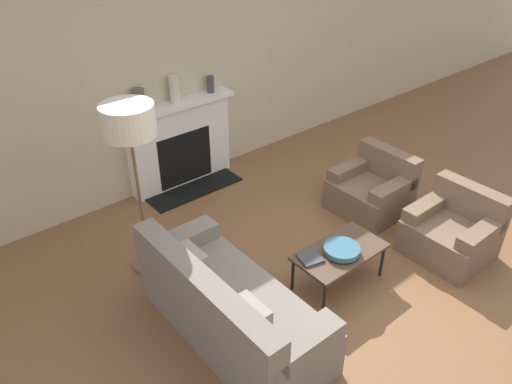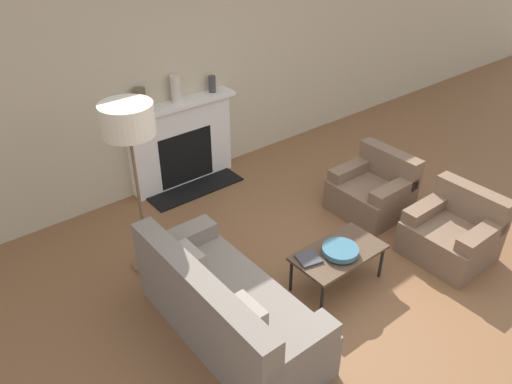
{
  "view_description": "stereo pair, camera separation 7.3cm",
  "coord_description": "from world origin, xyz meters",
  "px_view_note": "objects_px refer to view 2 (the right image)",
  "views": [
    {
      "loc": [
        -3.09,
        -2.19,
        3.45
      ],
      "look_at": [
        -0.07,
        1.48,
        0.45
      ],
      "focal_mm": 35.0,
      "sensor_mm": 36.0,
      "label": 1
    },
    {
      "loc": [
        -3.04,
        -2.24,
        3.45
      ],
      "look_at": [
        -0.07,
        1.48,
        0.45
      ],
      "focal_mm": 35.0,
      "sensor_mm": 36.0,
      "label": 2
    }
  ],
  "objects_px": {
    "floor_lamp": "(129,129)",
    "mantel_vase_left": "(140,100)",
    "mantel_vase_center_right": "(212,84)",
    "armchair_near": "(453,233)",
    "couch": "(226,308)",
    "mantel_vase_center_left": "(176,89)",
    "armchair_far": "(373,190)",
    "bowl": "(340,250)",
    "book": "(309,259)",
    "fireplace": "(182,144)",
    "coffee_table": "(338,254)"
  },
  "relations": [
    {
      "from": "coffee_table",
      "to": "mantel_vase_left",
      "type": "bearing_deg",
      "value": 102.98
    },
    {
      "from": "armchair_near",
      "to": "mantel_vase_center_right",
      "type": "xyz_separation_m",
      "value": [
        -0.9,
        3.1,
        0.96
      ]
    },
    {
      "from": "armchair_near",
      "to": "book",
      "type": "distance_m",
      "value": 1.7
    },
    {
      "from": "couch",
      "to": "armchair_near",
      "type": "distance_m",
      "value": 2.6
    },
    {
      "from": "fireplace",
      "to": "coffee_table",
      "type": "xyz_separation_m",
      "value": [
        0.12,
        -2.64,
        -0.18
      ]
    },
    {
      "from": "fireplace",
      "to": "couch",
      "type": "relative_size",
      "value": 0.82
    },
    {
      "from": "couch",
      "to": "floor_lamp",
      "type": "distance_m",
      "value": 1.79
    },
    {
      "from": "coffee_table",
      "to": "book",
      "type": "distance_m",
      "value": 0.33
    },
    {
      "from": "fireplace",
      "to": "book",
      "type": "relative_size",
      "value": 6.1
    },
    {
      "from": "bowl",
      "to": "mantel_vase_center_right",
      "type": "bearing_deg",
      "value": 81.35
    },
    {
      "from": "fireplace",
      "to": "mantel_vase_center_left",
      "type": "relative_size",
      "value": 4.62
    },
    {
      "from": "coffee_table",
      "to": "floor_lamp",
      "type": "bearing_deg",
      "value": 132.86
    },
    {
      "from": "coffee_table",
      "to": "bowl",
      "type": "xyz_separation_m",
      "value": [
        -0.02,
        -0.03,
        0.08
      ]
    },
    {
      "from": "coffee_table",
      "to": "bowl",
      "type": "bearing_deg",
      "value": -121.49
    },
    {
      "from": "mantel_vase_left",
      "to": "mantel_vase_center_right",
      "type": "xyz_separation_m",
      "value": [
        1.0,
        0.0,
        -0.04
      ]
    },
    {
      "from": "mantel_vase_center_right",
      "to": "mantel_vase_center_left",
      "type": "bearing_deg",
      "value": 180.0
    },
    {
      "from": "mantel_vase_center_right",
      "to": "fireplace",
      "type": "bearing_deg",
      "value": -178.39
    },
    {
      "from": "armchair_far",
      "to": "couch",
      "type": "bearing_deg",
      "value": -78.84
    },
    {
      "from": "book",
      "to": "floor_lamp",
      "type": "distance_m",
      "value": 2.04
    },
    {
      "from": "couch",
      "to": "bowl",
      "type": "bearing_deg",
      "value": -98.28
    },
    {
      "from": "armchair_far",
      "to": "floor_lamp",
      "type": "xyz_separation_m",
      "value": [
        -2.62,
        0.79,
        1.29
      ]
    },
    {
      "from": "armchair_far",
      "to": "bowl",
      "type": "relative_size",
      "value": 2.32
    },
    {
      "from": "armchair_near",
      "to": "coffee_table",
      "type": "relative_size",
      "value": 0.89
    },
    {
      "from": "couch",
      "to": "mantel_vase_center_right",
      "type": "xyz_separation_m",
      "value": [
        1.63,
        2.51,
        0.92
      ]
    },
    {
      "from": "bowl",
      "to": "armchair_near",
      "type": "bearing_deg",
      "value": -17.13
    },
    {
      "from": "bowl",
      "to": "book",
      "type": "relative_size",
      "value": 1.4
    },
    {
      "from": "fireplace",
      "to": "coffee_table",
      "type": "distance_m",
      "value": 2.65
    },
    {
      "from": "armchair_far",
      "to": "armchair_near",
      "type": "bearing_deg",
      "value": -0.0
    },
    {
      "from": "bowl",
      "to": "mantel_vase_center_right",
      "type": "height_order",
      "value": "mantel_vase_center_right"
    },
    {
      "from": "armchair_far",
      "to": "floor_lamp",
      "type": "distance_m",
      "value": 3.02
    },
    {
      "from": "bowl",
      "to": "armchair_far",
      "type": "bearing_deg",
      "value": 27.27
    },
    {
      "from": "couch",
      "to": "mantel_vase_center_left",
      "type": "xyz_separation_m",
      "value": [
        1.1,
        2.51,
        0.97
      ]
    },
    {
      "from": "armchair_near",
      "to": "mantel_vase_left",
      "type": "bearing_deg",
      "value": -148.41
    },
    {
      "from": "floor_lamp",
      "to": "mantel_vase_center_right",
      "type": "distance_m",
      "value": 2.14
    },
    {
      "from": "coffee_table",
      "to": "bowl",
      "type": "distance_m",
      "value": 0.09
    },
    {
      "from": "floor_lamp",
      "to": "mantel_vase_left",
      "type": "relative_size",
      "value": 6.36
    },
    {
      "from": "couch",
      "to": "book",
      "type": "relative_size",
      "value": 7.45
    },
    {
      "from": "armchair_near",
      "to": "book",
      "type": "relative_size",
      "value": 3.25
    },
    {
      "from": "fireplace",
      "to": "couch",
      "type": "xyz_separation_m",
      "value": [
        -1.11,
        -2.5,
        -0.23
      ]
    },
    {
      "from": "bowl",
      "to": "floor_lamp",
      "type": "height_order",
      "value": "floor_lamp"
    },
    {
      "from": "book",
      "to": "couch",
      "type": "bearing_deg",
      "value": -169.18
    },
    {
      "from": "armchair_far",
      "to": "coffee_table",
      "type": "bearing_deg",
      "value": -63.54
    },
    {
      "from": "fireplace",
      "to": "coffee_table",
      "type": "relative_size",
      "value": 1.67
    },
    {
      "from": "mantel_vase_center_right",
      "to": "armchair_near",
      "type": "bearing_deg",
      "value": -73.75
    },
    {
      "from": "floor_lamp",
      "to": "mantel_vase_center_left",
      "type": "distance_m",
      "value": 1.73
    },
    {
      "from": "couch",
      "to": "coffee_table",
      "type": "height_order",
      "value": "couch"
    },
    {
      "from": "armchair_near",
      "to": "mantel_vase_center_left",
      "type": "bearing_deg",
      "value": -155.22
    },
    {
      "from": "couch",
      "to": "armchair_far",
      "type": "height_order",
      "value": "couch"
    },
    {
      "from": "bowl",
      "to": "couch",
      "type": "bearing_deg",
      "value": 171.72
    },
    {
      "from": "bowl",
      "to": "mantel_vase_center_right",
      "type": "distance_m",
      "value": 2.83
    }
  ]
}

